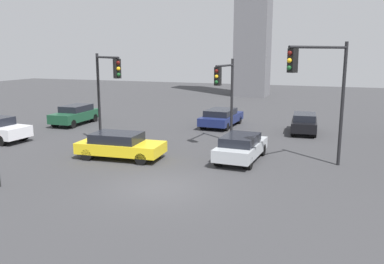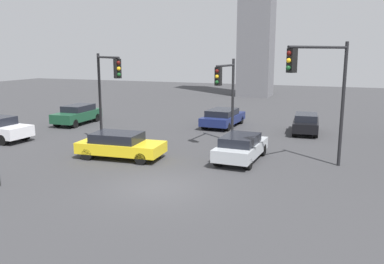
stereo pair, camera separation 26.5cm
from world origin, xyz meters
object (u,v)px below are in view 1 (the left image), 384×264
(car_3, at_px, (241,147))
(car_5, at_px, (120,145))
(car_2, at_px, (221,117))
(traffic_light_3, at_px, (321,80))
(car_6, at_px, (304,123))
(traffic_light_2, at_px, (225,86))
(traffic_light_0, at_px, (107,81))
(car_0, at_px, (75,114))

(car_3, xyz_separation_m, car_5, (-6.00, -1.71, -0.01))
(car_2, bearing_deg, traffic_light_3, -139.58)
(car_5, xyz_separation_m, car_6, (8.36, 10.14, 0.02))
(traffic_light_3, distance_m, car_6, 9.71)
(traffic_light_3, relative_size, car_2, 1.25)
(traffic_light_2, height_order, car_3, traffic_light_2)
(traffic_light_0, bearing_deg, car_2, 105.66)
(car_5, height_order, car_6, car_6)
(traffic_light_2, height_order, car_6, traffic_light_2)
(traffic_light_2, height_order, car_2, traffic_light_2)
(traffic_light_0, relative_size, car_0, 1.22)
(traffic_light_3, distance_m, car_0, 19.45)
(traffic_light_0, bearing_deg, car_0, 178.01)
(car_5, bearing_deg, traffic_light_3, 2.75)
(car_6, bearing_deg, car_3, 160.03)
(traffic_light_2, distance_m, car_3, 4.43)
(traffic_light_3, height_order, car_5, traffic_light_3)
(car_2, relative_size, car_6, 1.17)
(traffic_light_0, xyz_separation_m, car_2, (4.01, 8.96, -3.16))
(car_3, bearing_deg, car_5, 107.99)
(traffic_light_0, distance_m, car_0, 9.49)
(traffic_light_3, bearing_deg, car_2, -107.58)
(traffic_light_0, bearing_deg, car_3, 40.22)
(car_0, xyz_separation_m, car_5, (8.34, -7.63, -0.06))
(traffic_light_2, relative_size, traffic_light_3, 0.85)
(traffic_light_0, relative_size, traffic_light_2, 1.06)
(traffic_light_0, distance_m, car_3, 8.27)
(traffic_light_0, height_order, car_3, traffic_light_0)
(car_2, distance_m, car_6, 6.01)
(traffic_light_3, height_order, car_6, traffic_light_3)
(traffic_light_2, distance_m, car_2, 6.80)
(traffic_light_3, distance_m, car_3, 5.10)
(traffic_light_0, bearing_deg, car_5, -5.28)
(car_2, height_order, car_5, car_5)
(traffic_light_0, relative_size, car_6, 1.33)
(car_2, height_order, car_6, car_6)
(car_0, relative_size, car_6, 1.09)
(car_0, distance_m, car_5, 11.30)
(car_0, distance_m, car_2, 11.11)
(traffic_light_3, height_order, car_0, traffic_light_3)
(traffic_light_0, height_order, traffic_light_2, traffic_light_0)
(car_3, xyz_separation_m, car_6, (2.36, 8.43, 0.00))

